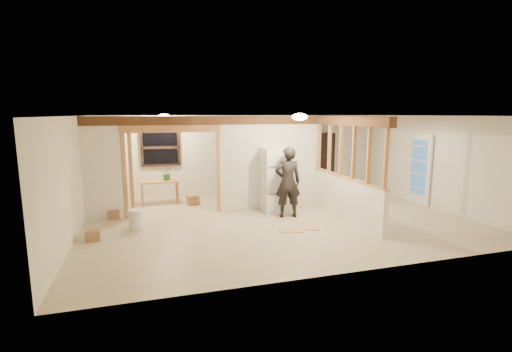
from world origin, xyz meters
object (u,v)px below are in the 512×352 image
object	(u,v)px
work_table	(160,192)
shop_vac	(107,199)
refrigerator	(275,180)
woman	(288,182)
bookshelf	(319,161)

from	to	relation	value
work_table	shop_vac	distance (m)	1.49
refrigerator	woman	xyz separation A→B (m)	(0.09, -0.67, 0.05)
refrigerator	bookshelf	world-z (taller)	bookshelf
work_table	bookshelf	world-z (taller)	bookshelf
shop_vac	bookshelf	world-z (taller)	bookshelf
refrigerator	work_table	xyz separation A→B (m)	(-2.90, 1.70, -0.50)
refrigerator	woman	distance (m)	0.68
woman	shop_vac	bearing A→B (deg)	-13.62
work_table	shop_vac	world-z (taller)	shop_vac
refrigerator	woman	size ratio (longest dim) A/B	0.95
woman	refrigerator	bearing A→B (deg)	-73.67
work_table	shop_vac	bearing A→B (deg)	-158.12
woman	work_table	bearing A→B (deg)	-29.59
bookshelf	refrigerator	bearing A→B (deg)	-137.03
woman	work_table	distance (m)	3.85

